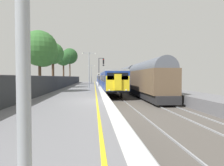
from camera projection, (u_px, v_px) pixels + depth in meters
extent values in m
cube|color=slate|center=(67.00, 108.00, 13.71)|extent=(6.40, 110.00, 1.00)
cube|color=silver|center=(107.00, 100.00, 13.97)|extent=(0.60, 110.00, 0.01)
cube|color=yellow|center=(97.00, 101.00, 13.89)|extent=(0.12, 110.00, 0.01)
cube|color=#4C4742|center=(182.00, 114.00, 14.55)|extent=(11.00, 110.00, 0.20)
cube|color=slate|center=(224.00, 105.00, 14.85)|extent=(3.60, 110.00, 1.00)
cube|color=gray|center=(120.00, 113.00, 14.09)|extent=(0.07, 110.00, 0.08)
cube|color=gray|center=(139.00, 113.00, 14.22)|extent=(0.07, 110.00, 0.08)
cube|color=gray|center=(172.00, 112.00, 14.47)|extent=(0.07, 110.00, 0.08)
cube|color=gray|center=(190.00, 112.00, 14.60)|extent=(0.07, 110.00, 0.08)
cube|color=navy|center=(110.00, 80.00, 31.50)|extent=(2.80, 20.61, 2.30)
cube|color=black|center=(110.00, 87.00, 31.54)|extent=(2.64, 20.01, 0.25)
cube|color=#93999E|center=(110.00, 72.00, 31.46)|extent=(2.68, 20.61, 0.24)
cube|color=black|center=(102.00, 78.00, 31.36)|extent=(0.02, 19.01, 0.84)
cube|color=#1D3A98|center=(103.00, 81.00, 26.25)|extent=(0.03, 1.10, 1.90)
cube|color=#1D3A98|center=(100.00, 80.00, 36.50)|extent=(0.03, 1.10, 1.90)
cylinder|color=black|center=(109.00, 95.00, 23.82)|extent=(0.12, 0.84, 0.84)
cylinder|color=black|center=(121.00, 95.00, 23.97)|extent=(0.12, 0.84, 0.84)
cylinder|color=black|center=(103.00, 88.00, 39.16)|extent=(0.12, 0.84, 0.84)
cylinder|color=black|center=(111.00, 88.00, 39.30)|extent=(0.12, 0.84, 0.84)
cube|color=navy|center=(104.00, 79.00, 52.61)|extent=(2.80, 20.61, 2.30)
cube|color=black|center=(104.00, 83.00, 52.65)|extent=(2.64, 20.01, 0.25)
cube|color=#93999E|center=(104.00, 74.00, 52.57)|extent=(2.68, 20.61, 0.24)
cube|color=black|center=(99.00, 78.00, 52.47)|extent=(0.02, 19.01, 0.84)
cube|color=#1D3A98|center=(99.00, 79.00, 47.35)|extent=(0.03, 1.10, 1.90)
cube|color=#1D3A98|center=(98.00, 79.00, 57.61)|extent=(0.03, 1.10, 1.90)
cylinder|color=black|center=(102.00, 86.00, 44.93)|extent=(0.12, 0.84, 0.84)
cylinder|color=black|center=(109.00, 86.00, 45.07)|extent=(0.12, 0.84, 0.84)
cylinder|color=black|center=(100.00, 84.00, 60.26)|extent=(0.12, 0.84, 0.84)
cylinder|color=black|center=(105.00, 84.00, 60.41)|extent=(0.12, 0.84, 0.84)
cube|color=navy|center=(101.00, 78.00, 73.72)|extent=(2.80, 20.61, 2.30)
cube|color=black|center=(101.00, 81.00, 73.76)|extent=(2.64, 20.01, 0.25)
cube|color=#93999E|center=(101.00, 75.00, 73.68)|extent=(2.68, 20.61, 0.24)
cube|color=black|center=(97.00, 77.00, 73.58)|extent=(0.02, 19.01, 0.84)
cube|color=#1D3A98|center=(97.00, 79.00, 68.46)|extent=(0.03, 1.10, 1.90)
cube|color=#1D3A98|center=(97.00, 78.00, 78.72)|extent=(0.03, 1.10, 1.90)
cylinder|color=black|center=(99.00, 83.00, 66.04)|extent=(0.12, 0.84, 0.84)
cylinder|color=black|center=(104.00, 83.00, 66.18)|extent=(0.12, 0.84, 0.84)
cylinder|color=black|center=(98.00, 82.00, 81.37)|extent=(0.12, 0.84, 0.84)
cylinder|color=black|center=(102.00, 82.00, 81.52)|extent=(0.12, 0.84, 0.84)
cube|color=yellow|center=(118.00, 83.00, 21.30)|extent=(2.70, 0.10, 1.70)
cube|color=black|center=(118.00, 76.00, 21.26)|extent=(2.40, 0.08, 0.80)
cube|color=yellow|center=(118.00, 82.00, 21.15)|extent=(0.80, 0.24, 1.80)
cylinder|color=white|center=(109.00, 90.00, 21.17)|extent=(0.18, 0.06, 0.18)
cylinder|color=white|center=(126.00, 90.00, 21.35)|extent=(0.18, 0.06, 0.18)
cylinder|color=black|center=(118.00, 92.00, 21.04)|extent=(0.20, 0.35, 0.20)
cube|color=black|center=(104.00, 73.00, 52.56)|extent=(0.60, 0.90, 0.20)
cube|color=#232326|center=(148.00, 94.00, 23.43)|extent=(2.30, 13.42, 0.79)
cube|color=brown|center=(148.00, 81.00, 23.37)|extent=(2.60, 12.62, 2.54)
cylinder|color=#515660|center=(148.00, 70.00, 23.33)|extent=(2.39, 12.22, 2.39)
cylinder|color=black|center=(154.00, 100.00, 18.67)|extent=(0.12, 0.84, 0.84)
cylinder|color=black|center=(169.00, 99.00, 18.82)|extent=(0.12, 0.84, 0.84)
cylinder|color=black|center=(134.00, 92.00, 28.04)|extent=(0.12, 0.84, 0.84)
cylinder|color=black|center=(144.00, 92.00, 28.19)|extent=(0.12, 0.84, 0.84)
cube|color=#232326|center=(128.00, 88.00, 37.57)|extent=(2.30, 13.42, 0.79)
cube|color=brown|center=(128.00, 79.00, 37.52)|extent=(2.60, 12.62, 2.54)
cylinder|color=#515660|center=(128.00, 73.00, 37.48)|extent=(2.39, 12.22, 2.39)
cylinder|color=black|center=(128.00, 90.00, 32.82)|extent=(0.12, 0.84, 0.84)
cylinder|color=black|center=(137.00, 90.00, 32.96)|extent=(0.12, 0.84, 0.84)
cylinder|color=black|center=(120.00, 87.00, 42.19)|extent=(0.12, 0.84, 0.84)
cylinder|color=black|center=(127.00, 87.00, 42.33)|extent=(0.12, 0.84, 0.84)
cube|color=#232326|center=(118.00, 85.00, 51.72)|extent=(2.30, 13.42, 0.79)
cube|color=brown|center=(118.00, 79.00, 51.66)|extent=(2.60, 12.62, 2.54)
cylinder|color=#515660|center=(118.00, 74.00, 51.62)|extent=(2.39, 12.22, 2.39)
cylinder|color=black|center=(118.00, 86.00, 46.96)|extent=(0.12, 0.84, 0.84)
cylinder|color=black|center=(124.00, 86.00, 47.11)|extent=(0.12, 0.84, 0.84)
cylinder|color=black|center=(114.00, 84.00, 56.33)|extent=(0.12, 0.84, 0.84)
cylinder|color=black|center=(119.00, 84.00, 56.48)|extent=(0.12, 0.84, 0.84)
cube|color=#232326|center=(113.00, 83.00, 65.86)|extent=(2.30, 13.42, 0.79)
cube|color=brown|center=(113.00, 78.00, 65.81)|extent=(2.60, 12.62, 2.54)
cylinder|color=#515660|center=(113.00, 75.00, 65.77)|extent=(2.39, 12.22, 2.39)
cylinder|color=black|center=(112.00, 84.00, 61.11)|extent=(0.12, 0.84, 0.84)
cylinder|color=black|center=(117.00, 84.00, 61.25)|extent=(0.12, 0.84, 0.84)
cylinder|color=black|center=(110.00, 83.00, 70.47)|extent=(0.12, 0.84, 0.84)
cylinder|color=black|center=(114.00, 83.00, 70.62)|extent=(0.12, 0.84, 0.84)
cylinder|color=#47474C|center=(99.00, 72.00, 35.17)|extent=(0.18, 0.18, 5.22)
cube|color=#47474C|center=(101.00, 58.00, 35.13)|extent=(0.90, 0.12, 0.12)
cube|color=black|center=(103.00, 61.00, 35.19)|extent=(0.28, 0.20, 1.00)
cylinder|color=red|center=(103.00, 59.00, 35.06)|extent=(0.16, 0.04, 0.16)
cylinder|color=black|center=(103.00, 61.00, 35.07)|extent=(0.16, 0.04, 0.16)
cylinder|color=black|center=(103.00, 63.00, 35.08)|extent=(0.16, 0.04, 0.16)
cube|color=black|center=(103.00, 65.00, 35.21)|extent=(0.32, 0.16, 0.24)
cylinder|color=#59595B|center=(99.00, 81.00, 32.47)|extent=(0.08, 0.08, 2.12)
cylinder|color=black|center=(99.00, 74.00, 32.43)|extent=(0.59, 0.02, 0.59)
cylinder|color=silver|center=(99.00, 74.00, 32.42)|extent=(0.56, 0.02, 0.56)
cube|color=black|center=(99.00, 74.00, 32.41)|extent=(0.24, 0.01, 0.18)
cylinder|color=#93999E|center=(89.00, 71.00, 27.42)|extent=(0.14, 0.14, 5.30)
cube|color=#93999E|center=(92.00, 53.00, 27.38)|extent=(0.90, 0.08, 0.08)
cylinder|color=silver|center=(95.00, 54.00, 27.43)|extent=(0.20, 0.20, 0.18)
cube|color=#93999E|center=(86.00, 53.00, 27.30)|extent=(0.90, 0.08, 0.08)
cylinder|color=silver|center=(83.00, 53.00, 27.26)|extent=(0.20, 0.20, 0.18)
cylinder|color=#93999E|center=(91.00, 74.00, 52.97)|extent=(0.14, 0.14, 5.05)
cube|color=#93999E|center=(93.00, 65.00, 52.94)|extent=(0.90, 0.08, 0.08)
cylinder|color=silver|center=(95.00, 66.00, 52.98)|extent=(0.20, 0.20, 0.18)
cube|color=#93999E|center=(90.00, 65.00, 52.85)|extent=(0.90, 0.08, 0.08)
cylinder|color=silver|center=(88.00, 66.00, 52.81)|extent=(0.20, 0.20, 0.18)
cube|color=#282B2D|center=(25.00, 89.00, 13.38)|extent=(0.03, 99.00, 1.82)
cube|color=#38383D|center=(24.00, 76.00, 13.35)|extent=(0.06, 99.00, 0.06)
cylinder|color=#38383D|center=(25.00, 89.00, 13.38)|extent=(0.07, 0.07, 1.82)
cylinder|color=#38383D|center=(57.00, 83.00, 25.01)|extent=(0.07, 0.07, 1.82)
cylinder|color=#38383D|center=(69.00, 81.00, 36.64)|extent=(0.07, 0.07, 1.82)
cylinder|color=#38383D|center=(75.00, 80.00, 48.27)|extent=(0.07, 0.07, 1.82)
cylinder|color=#38383D|center=(79.00, 80.00, 59.90)|extent=(0.07, 0.07, 1.82)
cylinder|color=#473323|center=(64.00, 74.00, 40.50)|extent=(0.33, 0.33, 4.79)
sphere|color=#285628|center=(63.00, 59.00, 40.39)|extent=(2.90, 2.90, 2.90)
sphere|color=#285628|center=(61.00, 60.00, 40.13)|extent=(1.83, 1.83, 1.83)
cylinder|color=#473323|center=(70.00, 72.00, 48.28)|extent=(0.29, 0.29, 5.95)
sphere|color=#234C23|center=(70.00, 56.00, 48.15)|extent=(3.97, 3.97, 3.97)
sphere|color=#234C23|center=(69.00, 58.00, 48.54)|extent=(3.02, 3.02, 3.02)
cylinder|color=#473323|center=(53.00, 74.00, 30.00)|extent=(0.39, 0.39, 4.52)
sphere|color=#33662D|center=(53.00, 53.00, 29.89)|extent=(3.43, 3.43, 3.43)
sphere|color=#33662D|center=(55.00, 56.00, 30.04)|extent=(1.94, 1.94, 1.94)
cylinder|color=#473323|center=(40.00, 75.00, 21.36)|extent=(0.33, 0.33, 3.85)
sphere|color=#33662D|center=(39.00, 48.00, 21.26)|extent=(3.98, 3.98, 3.98)
sphere|color=#33662D|center=(43.00, 53.00, 21.38)|extent=(3.17, 3.17, 3.17)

